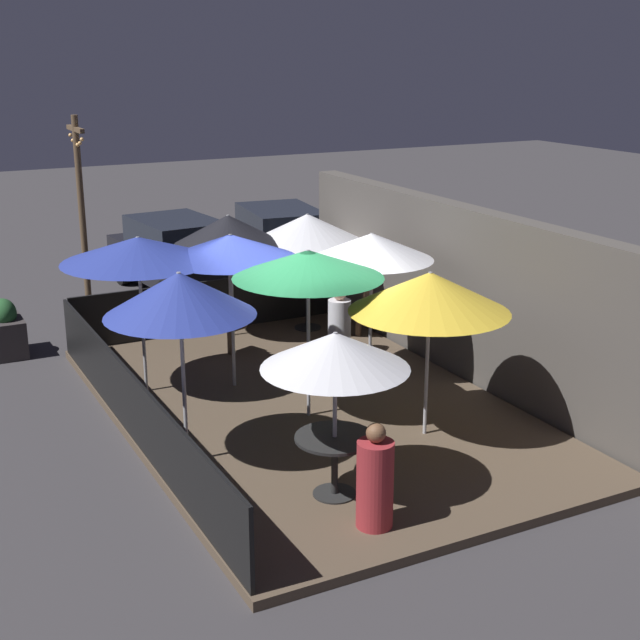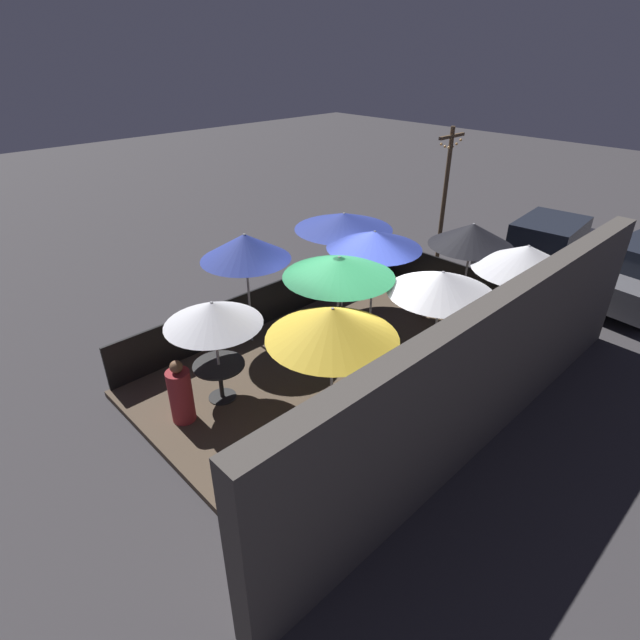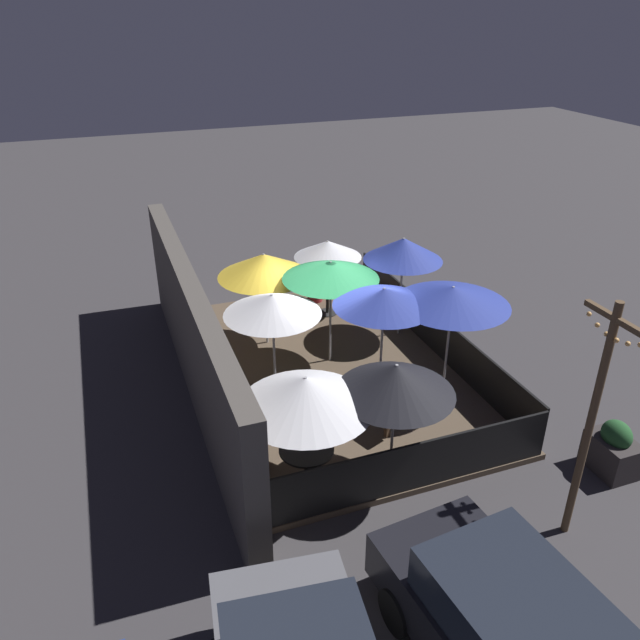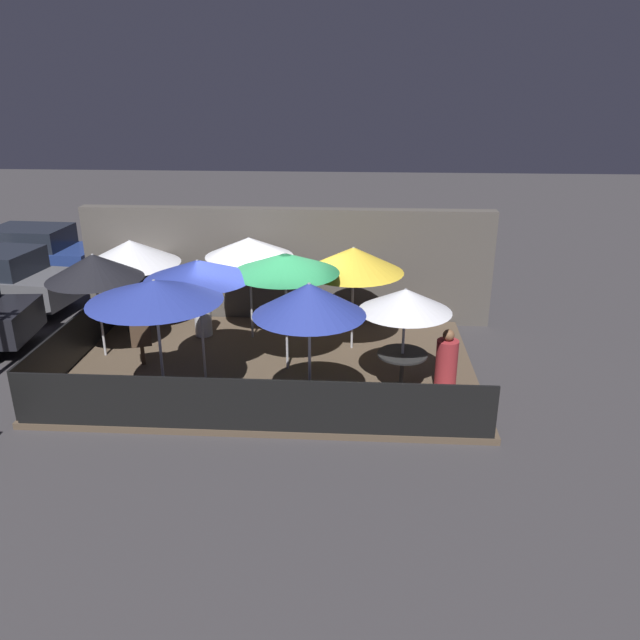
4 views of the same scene
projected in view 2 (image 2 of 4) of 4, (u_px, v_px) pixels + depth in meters
The scene contains 23 objects.
ground_plane at pixel (354, 368), 10.37m from camera, with size 60.00×60.00×0.00m, color #383538.
patio_deck at pixel (354, 366), 10.34m from camera, with size 8.26×5.33×0.12m.
building_wall at pixel (492, 371), 7.86m from camera, with size 9.86×0.36×2.80m.
fence_front at pixel (273, 302), 11.73m from camera, with size 8.06×0.05×0.95m.
fence_side_left at pixel (465, 284), 12.55m from camera, with size 0.05×5.13×0.95m.
patio_umbrella_0 at pixel (213, 313), 8.47m from camera, with size 1.71×1.71×2.01m.
patio_umbrella_1 at pixel (527, 258), 10.37m from camera, with size 2.19×2.19×2.16m.
patio_umbrella_2 at pixel (332, 323), 7.75m from camera, with size 2.14×2.14×2.27m.
patio_umbrella_3 at pixel (339, 267), 9.13m from camera, with size 2.09×2.09×2.42m.
patio_umbrella_4 at pixel (374, 240), 10.40m from camera, with size 2.02×2.02×2.40m.
patio_umbrella_5 at pixel (245, 247), 10.04m from camera, with size 1.86×1.86×2.48m.
patio_umbrella_6 at pixel (472, 235), 11.39m from camera, with size 1.96×1.96×2.23m.
patio_umbrella_7 at pixel (344, 221), 11.46m from camera, with size 2.28×2.28×2.40m.
patio_umbrella_8 at pixel (442, 283), 8.77m from camera, with size 1.92×1.92×2.33m.
dining_table_0 at pixel (219, 371), 9.06m from camera, with size 0.94×0.94×0.74m.
dining_table_1 at pixel (515, 312), 10.99m from camera, with size 0.92×0.92×0.77m.
patio_chair_0 at pixel (424, 298), 11.79m from camera, with size 0.52×0.52×0.94m.
patio_chair_1 at pixel (523, 341), 10.09m from camera, with size 0.56×0.56×0.96m.
patron_0 at pixel (467, 338), 10.19m from camera, with size 0.43×0.43×1.20m.
patron_1 at pixel (181, 394), 8.55m from camera, with size 0.49×0.49×1.22m.
planter_box at pixel (374, 247), 15.24m from camera, with size 0.88×0.62×1.02m.
light_post at pixel (445, 194), 13.85m from camera, with size 1.10×0.12×4.01m.
parked_car_0 at pixel (546, 247), 14.13m from camera, with size 4.18×2.09×1.62m.
Camera 2 is at (6.43, 5.67, 5.96)m, focal length 28.00 mm.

